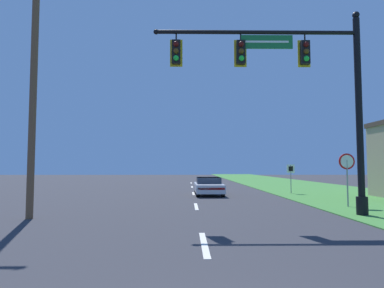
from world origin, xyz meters
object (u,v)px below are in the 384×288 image
object	(u,v)px
signal_mast	(304,87)
stop_sign	(347,168)
car_ahead	(208,186)
route_sign_post	(291,172)
utility_pole_near	(34,80)

from	to	relation	value
signal_mast	stop_sign	distance (m)	5.17
stop_sign	car_ahead	bearing A→B (deg)	130.18
signal_mast	route_sign_post	distance (m)	11.71
stop_sign	utility_pole_near	distance (m)	14.21
signal_mast	stop_sign	bearing A→B (deg)	43.69
route_sign_post	utility_pole_near	size ratio (longest dim) A/B	0.20
car_ahead	stop_sign	size ratio (longest dim) A/B	1.88
car_ahead	route_sign_post	xyz separation A→B (m)	(5.89, 0.75, 0.92)
signal_mast	utility_pole_near	bearing A→B (deg)	-176.78
car_ahead	utility_pole_near	distance (m)	13.69
signal_mast	stop_sign	world-z (taller)	signal_mast
stop_sign	route_sign_post	xyz separation A→B (m)	(-0.26, 8.03, -0.34)
utility_pole_near	stop_sign	bearing A→B (deg)	14.22
signal_mast	utility_pole_near	distance (m)	10.47
route_sign_post	signal_mast	bearing A→B (deg)	-103.88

